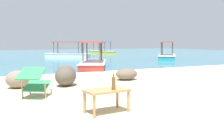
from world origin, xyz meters
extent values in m
cube|color=#CCB78E|center=(0.00, 0.00, 0.02)|extent=(18.00, 14.00, 0.04)
cube|color=teal|center=(0.00, 22.00, 0.00)|extent=(60.00, 36.00, 0.03)
cube|color=#A37A4C|center=(-0.84, 1.03, 0.44)|extent=(0.80, 0.52, 0.04)
cylinder|color=#A37A4C|center=(-0.52, 1.24, 0.23)|extent=(0.05, 0.05, 0.38)
cylinder|color=#A37A4C|center=(-0.49, 0.88, 0.23)|extent=(0.05, 0.05, 0.38)
cylinder|color=#A37A4C|center=(-1.20, 1.17, 0.23)|extent=(0.05, 0.05, 0.38)
cylinder|color=#A37A4C|center=(-1.16, 0.81, 0.23)|extent=(0.05, 0.05, 0.38)
cylinder|color=brown|center=(-0.76, 0.93, 0.56)|extent=(0.07, 0.07, 0.22)
cylinder|color=brown|center=(-0.76, 0.93, 0.70)|extent=(0.03, 0.03, 0.06)
cylinder|color=yellow|center=(-0.76, 0.93, 0.74)|extent=(0.03, 0.03, 0.02)
cylinder|color=#A37A4C|center=(-1.81, 3.29, 0.11)|extent=(0.04, 0.04, 0.14)
cylinder|color=#A37A4C|center=(-1.37, 3.02, 0.11)|extent=(0.04, 0.04, 0.14)
cylinder|color=#A37A4C|center=(-2.03, 2.94, 0.21)|extent=(0.04, 0.04, 0.34)
cylinder|color=#A37A4C|center=(-1.58, 2.67, 0.21)|extent=(0.04, 0.04, 0.34)
cube|color=#339356|center=(-1.70, 2.98, 0.28)|extent=(0.67, 0.64, 0.21)
cube|color=#339356|center=(-1.86, 2.71, 0.61)|extent=(0.68, 0.66, 0.23)
ellipsoid|color=brown|center=(-0.72, 4.07, 0.33)|extent=(0.92, 1.00, 0.58)
ellipsoid|color=gray|center=(-1.97, 4.26, 0.28)|extent=(0.70, 0.61, 0.48)
ellipsoid|color=#6B5B4C|center=(1.39, 4.33, 0.23)|extent=(0.91, 0.79, 0.39)
cube|color=gold|center=(8.50, 22.64, 0.16)|extent=(1.79, 3.75, 0.28)
cube|color=white|center=(8.50, 22.64, 0.32)|extent=(1.85, 3.83, 0.04)
cylinder|color=brown|center=(9.09, 21.66, 0.77)|extent=(0.06, 0.06, 0.95)
cylinder|color=brown|center=(8.34, 21.51, 0.77)|extent=(0.06, 0.06, 0.95)
cylinder|color=brown|center=(8.67, 23.78, 0.77)|extent=(0.06, 0.06, 0.95)
cylinder|color=brown|center=(7.91, 23.63, 0.77)|extent=(0.06, 0.06, 0.95)
cube|color=#3D66C6|center=(8.50, 22.64, 1.28)|extent=(1.41, 2.65, 0.06)
cube|color=#C63833|center=(1.95, 8.69, 0.16)|extent=(2.52, 3.73, 0.28)
cube|color=white|center=(1.95, 8.69, 0.32)|extent=(2.60, 3.82, 0.04)
cylinder|color=brown|center=(1.84, 7.55, 0.77)|extent=(0.06, 0.06, 0.95)
cylinder|color=brown|center=(1.14, 7.88, 0.77)|extent=(0.06, 0.06, 0.95)
cylinder|color=brown|center=(2.75, 9.51, 0.77)|extent=(0.06, 0.06, 0.95)
cylinder|color=brown|center=(2.06, 9.83, 0.77)|extent=(0.06, 0.06, 0.95)
cube|color=red|center=(1.95, 8.69, 1.28)|extent=(1.91, 2.68, 0.06)
cube|color=teal|center=(9.22, 12.32, 0.16)|extent=(3.11, 3.50, 0.28)
cube|color=white|center=(9.22, 12.32, 0.32)|extent=(3.19, 3.59, 0.04)
cylinder|color=brown|center=(8.85, 11.24, 0.77)|extent=(0.06, 0.06, 0.95)
cylinder|color=brown|center=(8.24, 11.72, 0.77)|extent=(0.06, 0.06, 0.95)
cylinder|color=brown|center=(10.19, 12.93, 0.77)|extent=(0.06, 0.06, 0.95)
cylinder|color=brown|center=(9.59, 13.41, 0.77)|extent=(0.06, 0.06, 0.95)
cube|color=red|center=(9.22, 12.32, 1.28)|extent=(2.30, 2.55, 0.06)
cube|color=white|center=(3.32, 17.76, 0.16)|extent=(3.47, 3.15, 0.28)
cube|color=white|center=(3.32, 17.76, 0.32)|extent=(3.56, 3.24, 0.04)
cylinder|color=brown|center=(2.25, 18.16, 0.77)|extent=(0.06, 0.06, 0.95)
cylinder|color=brown|center=(2.74, 18.75, 0.77)|extent=(0.06, 0.06, 0.95)
cylinder|color=brown|center=(3.90, 16.77, 0.77)|extent=(0.06, 0.06, 0.95)
cylinder|color=brown|center=(4.40, 17.36, 0.77)|extent=(0.06, 0.06, 0.95)
cube|color=red|center=(3.32, 17.76, 1.28)|extent=(2.53, 2.33, 0.06)
camera|label=1|loc=(-2.69, -3.01, 1.27)|focal=41.48mm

